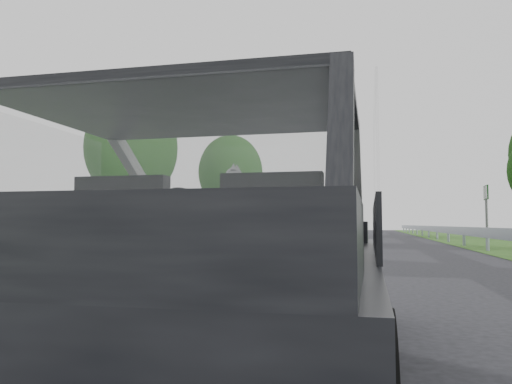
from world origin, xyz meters
The scene contains 11 objects.
ground centered at (0.00, 0.00, 0.00)m, with size 140.00×140.00×0.00m, color #3C3B43.
subject_car centered at (0.00, 0.00, 0.72)m, with size 1.80×4.00×1.45m, color black.
dashboard centered at (0.00, 0.62, 0.85)m, with size 1.58×0.45×0.30m, color black.
driver_seat centered at (-0.40, -0.29, 0.88)m, with size 0.50×0.72×0.42m, color black.
passenger_seat centered at (0.40, -0.29, 0.88)m, with size 0.50×0.72×0.42m, color black.
steering_wheel centered at (-0.40, 0.33, 0.92)m, with size 0.36×0.36×0.04m, color black.
cat centered at (0.19, 0.63, 1.09)m, with size 0.61×0.19×0.27m, color gray.
other_car centered at (-1.31, 17.00, 0.79)m, with size 1.89×4.79×1.58m, color #B0B5BE.
highway_sign centered at (5.41, 18.73, 1.20)m, with size 0.10×0.96×2.39m, color #195120.
tree_5 centered at (-12.31, 23.03, 3.96)m, with size 5.23×5.23×7.93m, color black, non-canonical shape.
tree_6 centered at (-9.46, 33.59, 3.71)m, with size 4.89×4.89×7.42m, color black, non-canonical shape.
Camera 1 is at (0.87, -2.78, 0.84)m, focal length 35.00 mm.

